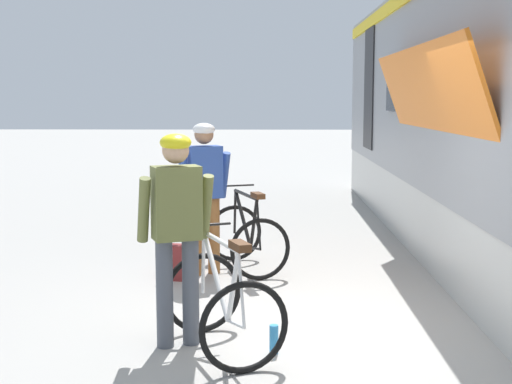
# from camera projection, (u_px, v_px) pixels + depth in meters

# --- Properties ---
(ground_plane) EXTENTS (80.00, 80.00, 0.00)m
(ground_plane) POSITION_uv_depth(u_px,v_px,m) (317.00, 331.00, 6.29)
(ground_plane) COLOR #A09E99
(cyclist_near_in_olive) EXTENTS (0.66, 0.46, 1.76)m
(cyclist_near_in_olive) POSITION_uv_depth(u_px,v_px,m) (177.00, 221.00, 5.80)
(cyclist_near_in_olive) COLOR #4C515B
(cyclist_near_in_olive) RESTS_ON ground
(cyclist_far_in_blue) EXTENTS (0.66, 0.48, 1.76)m
(cyclist_far_in_blue) POSITION_uv_depth(u_px,v_px,m) (204.00, 185.00, 8.20)
(cyclist_far_in_blue) COLOR #935B2D
(cyclist_far_in_blue) RESTS_ON ground
(bicycle_near_white) EXTENTS (1.07, 1.26, 0.99)m
(bicycle_near_white) POSITION_uv_depth(u_px,v_px,m) (222.00, 303.00, 5.73)
(bicycle_near_white) COLOR black
(bicycle_near_white) RESTS_ON ground
(bicycle_far_black) EXTENTS (1.02, 1.24, 0.99)m
(bicycle_far_black) POSITION_uv_depth(u_px,v_px,m) (247.00, 237.00, 8.46)
(bicycle_far_black) COLOR black
(bicycle_far_black) RESTS_ON ground
(backpack_on_platform) EXTENTS (0.31, 0.23, 0.40)m
(backpack_on_platform) POSITION_uv_depth(u_px,v_px,m) (175.00, 262.00, 8.05)
(backpack_on_platform) COLOR maroon
(backpack_on_platform) RESTS_ON ground
(water_bottle_near_the_bikes) EXTENTS (0.07, 0.07, 0.23)m
(water_bottle_near_the_bikes) POSITION_uv_depth(u_px,v_px,m) (274.00, 339.00, 5.73)
(water_bottle_near_the_bikes) COLOR #338CCC
(water_bottle_near_the_bikes) RESTS_ON ground
(water_bottle_by_the_backpack) EXTENTS (0.06, 0.06, 0.18)m
(water_bottle_by_the_backpack) POSITION_uv_depth(u_px,v_px,m) (185.00, 267.00, 8.27)
(water_bottle_by_the_backpack) COLOR silver
(water_bottle_by_the_backpack) RESTS_ON ground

